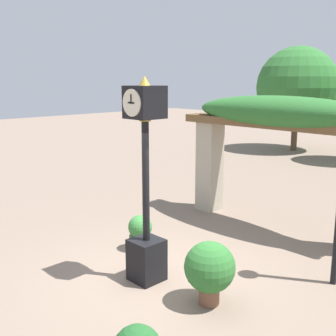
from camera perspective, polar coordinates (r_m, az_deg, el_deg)
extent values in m
plane|color=#7F6B5B|center=(7.47, -0.71, -14.46)|extent=(60.00, 60.00, 0.00)
cube|color=black|center=(7.23, -2.91, -12.30)|extent=(0.50, 0.50, 0.72)
cylinder|color=black|center=(6.79, -3.03, -1.92)|extent=(0.12, 0.12, 1.97)
cylinder|color=gold|center=(6.62, -3.13, 6.54)|extent=(0.19, 0.19, 0.04)
cube|color=black|center=(6.60, -3.15, 8.90)|extent=(0.51, 0.51, 0.51)
cylinder|color=beige|center=(6.43, -4.94, 8.79)|extent=(0.41, 0.02, 0.41)
cylinder|color=beige|center=(6.77, -1.46, 8.99)|extent=(0.41, 0.02, 0.41)
cube|color=black|center=(6.42, -5.04, 8.78)|extent=(0.15, 0.01, 0.02)
cube|color=black|center=(6.42, -5.05, 9.34)|extent=(0.02, 0.01, 0.13)
cone|color=gold|center=(6.59, -3.19, 11.74)|extent=(0.18, 0.18, 0.15)
cube|color=#A89E89|center=(10.79, 5.66, 0.22)|extent=(0.51, 0.51, 2.27)
cube|color=brown|center=(9.27, 14.02, 5.66)|extent=(5.00, 0.13, 0.18)
cube|color=brown|center=(9.41, 14.57, 5.72)|extent=(5.00, 0.13, 0.18)
cube|color=brown|center=(9.56, 15.11, 5.78)|extent=(5.00, 0.13, 0.18)
cube|color=brown|center=(9.71, 15.63, 5.84)|extent=(5.00, 0.13, 0.18)
ellipsoid|color=#2D6B2D|center=(9.46, 14.93, 7.34)|extent=(4.39, 1.11, 0.70)
cylinder|color=gray|center=(8.50, -3.77, -10.02)|extent=(0.45, 0.45, 0.29)
sphere|color=#387A38|center=(8.39, -3.80, -7.98)|extent=(0.47, 0.47, 0.47)
cylinder|color=brown|center=(6.64, 5.59, -16.64)|extent=(0.31, 0.31, 0.30)
sphere|color=#2D6B2D|center=(6.44, 5.67, -13.19)|extent=(0.77, 0.77, 0.77)
cylinder|color=brown|center=(20.78, 16.74, 4.56)|extent=(0.28, 0.28, 1.64)
sphere|color=#2D6B2D|center=(20.63, 17.10, 10.41)|extent=(3.73, 3.73, 3.73)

